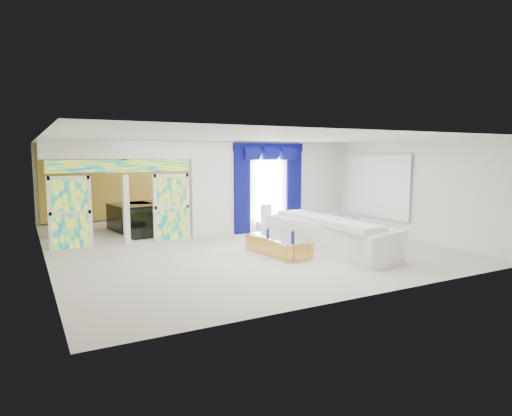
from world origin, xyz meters
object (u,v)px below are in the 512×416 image
armchair (339,224)px  console_table (274,227)px  coffee_table (278,246)px  grand_piano (135,217)px  white_sofa (327,237)px

armchair → console_table: bearing=44.6°
console_table → armchair: size_ratio=1.17×
console_table → armchair: (1.74, -1.21, 0.13)m
coffee_table → console_table: bearing=61.3°
coffee_table → grand_piano: size_ratio=1.10×
coffee_table → grand_piano: bearing=113.3°
white_sofa → grand_piano: size_ratio=2.35×
coffee_table → grand_piano: grand_piano is taller
armchair → grand_piano: bearing=44.7°
console_table → armchair: bearing=-34.7°
white_sofa → coffee_table: 1.39m
white_sofa → grand_piano: (-3.74, 5.84, 0.05)m
console_table → armchair: armchair is taller
white_sofa → coffee_table: white_sofa is taller
white_sofa → armchair: bearing=34.9°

